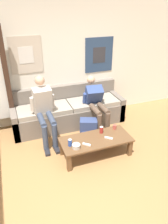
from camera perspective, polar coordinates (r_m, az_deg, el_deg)
ground_plane at (r=3.38m, az=4.04°, el=-21.14°), size 18.00×18.00×0.00m
wall_back at (r=4.78m, az=-8.02°, el=12.15°), size 10.00×0.07×2.55m
couch at (r=4.85m, az=-4.09°, el=0.09°), size 2.44×0.73×0.82m
coffee_table at (r=3.89m, az=3.12°, el=-7.66°), size 1.25×0.56×0.34m
person_seated_adult at (r=4.20m, az=-10.42°, el=1.00°), size 0.47×0.88×1.27m
person_seated_teen at (r=4.55m, az=3.20°, el=2.54°), size 0.47×0.97×1.09m
backpack at (r=4.40m, az=1.19°, el=-4.53°), size 0.40×0.35×0.40m
ceramic_bowl at (r=3.62m, az=-2.06°, el=-8.84°), size 0.14×0.14×0.07m
pillar_candle at (r=4.14m, az=8.00°, el=-3.91°), size 0.07×0.07×0.10m
drink_can_blue at (r=3.67m, az=-3.68°, el=-7.99°), size 0.07×0.07×0.12m
drink_can_red at (r=4.00m, az=4.57°, el=-4.66°), size 0.07×0.07×0.12m
game_controller_near_left at (r=3.88m, az=6.47°, el=-6.74°), size 0.13×0.12×0.03m
game_controller_near_right at (r=3.70m, az=0.69°, el=-8.46°), size 0.13×0.12×0.03m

